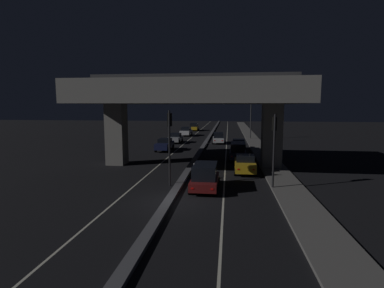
{
  "coord_description": "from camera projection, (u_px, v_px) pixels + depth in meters",
  "views": [
    {
      "loc": [
        3.54,
        -17.49,
        5.86
      ],
      "look_at": [
        -0.64,
        16.85,
        1.47
      ],
      "focal_mm": 28.0,
      "sensor_mm": 36.0,
      "label": 1
    }
  ],
  "objects": [
    {
      "name": "car_dark_red_lead",
      "position": [
        205.0,
        176.0,
        21.11
      ],
      "size": [
        2.01,
        4.1,
        1.8
      ],
      "rotation": [
        0.0,
        0.0,
        1.56
      ],
      "color": "#591414",
      "rests_on": "ground_plane"
    },
    {
      "name": "motorcycle_blue_filtering_near",
      "position": [
        195.0,
        173.0,
        23.73
      ],
      "size": [
        0.34,
        1.76,
        1.4
      ],
      "rotation": [
        0.0,
        0.0,
        1.62
      ],
      "color": "black",
      "rests_on": "ground_plane"
    },
    {
      "name": "car_dark_blue_lead_oncoming",
      "position": [
        165.0,
        144.0,
        39.57
      ],
      "size": [
        1.94,
        4.58,
        1.59
      ],
      "rotation": [
        0.0,
        0.0,
        -1.59
      ],
      "color": "#141938",
      "rests_on": "ground_plane"
    },
    {
      "name": "ground_plane",
      "position": [
        169.0,
        202.0,
        18.38
      ],
      "size": [
        200.0,
        200.0,
        0.0
      ],
      "primitive_type": "plane",
      "color": "black"
    },
    {
      "name": "car_white_third_oncoming",
      "position": [
        186.0,
        131.0,
        59.42
      ],
      "size": [
        2.13,
        4.49,
        1.72
      ],
      "rotation": [
        0.0,
        0.0,
        -1.6
      ],
      "color": "silver",
      "rests_on": "ground_plane"
    },
    {
      "name": "sidewalk_right",
      "position": [
        257.0,
        145.0,
        45.01
      ],
      "size": [
        2.39,
        126.0,
        0.16
      ],
      "primitive_type": "cube",
      "color": "#5B5956",
      "rests_on": "ground_plane"
    },
    {
      "name": "elevated_overpass",
      "position": [
        192.0,
        96.0,
        28.69
      ],
      "size": [
        20.1,
        12.6,
        8.95
      ],
      "color": "gray",
      "rests_on": "ground_plane"
    },
    {
      "name": "lane_line_right_inner",
      "position": [
        227.0,
        140.0,
        52.45
      ],
      "size": [
        0.12,
        126.0,
        0.0
      ],
      "primitive_type": "cube",
      "color": "beige",
      "rests_on": "ground_plane"
    },
    {
      "name": "median_divider",
      "position": [
        208.0,
        139.0,
        52.84
      ],
      "size": [
        0.57,
        126.0,
        0.21
      ],
      "primitive_type": "cube",
      "color": "#4C4C51",
      "rests_on": "ground_plane"
    },
    {
      "name": "street_lamp",
      "position": [
        249.0,
        115.0,
        52.85
      ],
      "size": [
        1.99,
        0.32,
        7.33
      ],
      "color": "#2D2D30",
      "rests_on": "ground_plane"
    },
    {
      "name": "traffic_light_left_of_median",
      "position": [
        170.0,
        135.0,
        21.72
      ],
      "size": [
        0.3,
        0.49,
        5.56
      ],
      "color": "black",
      "rests_on": "ground_plane"
    },
    {
      "name": "car_silver_second_oncoming",
      "position": [
        175.0,
        138.0,
        47.94
      ],
      "size": [
        2.05,
        4.1,
        1.55
      ],
      "rotation": [
        0.0,
        0.0,
        -1.6
      ],
      "color": "gray",
      "rests_on": "ground_plane"
    },
    {
      "name": "car_dark_green_fourth",
      "position": [
        239.0,
        144.0,
        39.97
      ],
      "size": [
        2.05,
        4.25,
        1.49
      ],
      "rotation": [
        0.0,
        0.0,
        1.53
      ],
      "color": "black",
      "rests_on": "ground_plane"
    },
    {
      "name": "lane_line_left_inner",
      "position": [
        189.0,
        139.0,
        53.25
      ],
      "size": [
        0.12,
        126.0,
        0.0
      ],
      "primitive_type": "cube",
      "color": "beige",
      "rests_on": "ground_plane"
    },
    {
      "name": "car_white_fifth",
      "position": [
        218.0,
        138.0,
        47.29
      ],
      "size": [
        1.98,
        4.11,
        1.7
      ],
      "rotation": [
        0.0,
        0.0,
        1.62
      ],
      "color": "silver",
      "rests_on": "ground_plane"
    },
    {
      "name": "car_taxi_yellow_second",
      "position": [
        245.0,
        164.0,
        26.39
      ],
      "size": [
        1.92,
        4.09,
        1.61
      ],
      "rotation": [
        0.0,
        0.0,
        1.57
      ],
      "color": "gold",
      "rests_on": "ground_plane"
    },
    {
      "name": "traffic_light_right_of_median",
      "position": [
        274.0,
        139.0,
        20.85
      ],
      "size": [
        0.3,
        0.49,
        5.32
      ],
      "color": "black",
      "rests_on": "ground_plane"
    },
    {
      "name": "car_taxi_yellow_fourth_oncoming",
      "position": [
        194.0,
        127.0,
        71.84
      ],
      "size": [
        2.09,
        4.33,
        1.79
      ],
      "rotation": [
        0.0,
        0.0,
        -1.58
      ],
      "color": "gold",
      "rests_on": "ground_plane"
    },
    {
      "name": "pedestrian_on_sidewalk",
      "position": [
        264.0,
        155.0,
        29.98
      ],
      "size": [
        0.33,
        0.33,
        1.65
      ],
      "color": "#2D261E",
      "rests_on": "sidewalk_right"
    },
    {
      "name": "car_dark_blue_third",
      "position": [
        238.0,
        151.0,
        32.85
      ],
      "size": [
        1.97,
        4.71,
        1.89
      ],
      "rotation": [
        0.0,
        0.0,
        1.54
      ],
      "color": "#141938",
      "rests_on": "ground_plane"
    }
  ]
}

